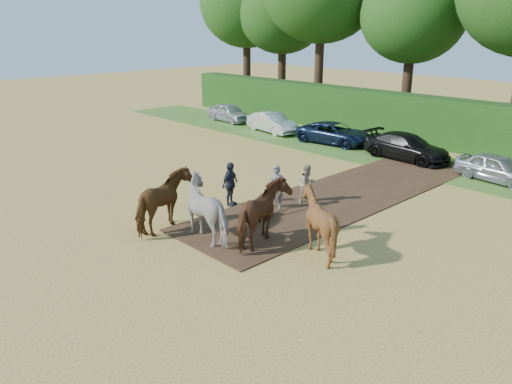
# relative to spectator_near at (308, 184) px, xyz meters

# --- Properties ---
(ground) EXTENTS (120.00, 120.00, 0.00)m
(ground) POSITION_rel_spectator_near_xyz_m (-0.98, -4.79, -0.84)
(ground) COLOR gold
(ground) RESTS_ON ground
(earth_strip) EXTENTS (4.50, 17.00, 0.05)m
(earth_strip) POSITION_rel_spectator_near_xyz_m (0.52, 2.21, -0.81)
(earth_strip) COLOR #472D1C
(earth_strip) RESTS_ON ground
(grass_verge) EXTENTS (50.00, 5.00, 0.03)m
(grass_verge) POSITION_rel_spectator_near_xyz_m (-0.98, 9.21, -0.82)
(grass_verge) COLOR #38601E
(grass_verge) RESTS_ON ground
(hedgerow) EXTENTS (46.00, 1.60, 3.00)m
(hedgerow) POSITION_rel_spectator_near_xyz_m (-0.98, 13.71, 0.66)
(hedgerow) COLOR #14380F
(hedgerow) RESTS_ON ground
(spectator_near) EXTENTS (0.72, 0.88, 1.67)m
(spectator_near) POSITION_rel_spectator_near_xyz_m (0.00, 0.00, 0.00)
(spectator_near) COLOR beige
(spectator_near) RESTS_ON ground
(spectator_far) EXTENTS (0.77, 1.18, 1.86)m
(spectator_far) POSITION_rel_spectator_near_xyz_m (-1.99, -2.59, 0.10)
(spectator_far) COLOR #23262E
(spectator_far) RESTS_ON ground
(plough_team) EXTENTS (7.34, 6.33, 2.21)m
(plough_team) POSITION_rel_spectator_near_xyz_m (0.94, -4.71, 0.26)
(plough_team) COLOR brown
(plough_team) RESTS_ON ground
(parked_cars) EXTENTS (40.64, 3.24, 1.45)m
(parked_cars) POSITION_rel_spectator_near_xyz_m (1.59, 9.45, -0.15)
(parked_cars) COLOR #BABDC1
(parked_cars) RESTS_ON ground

